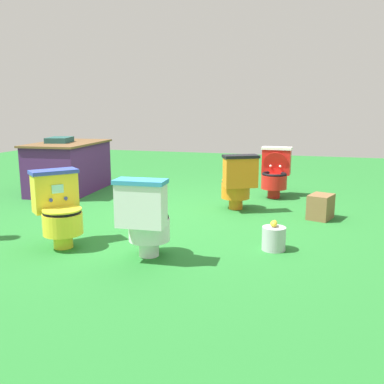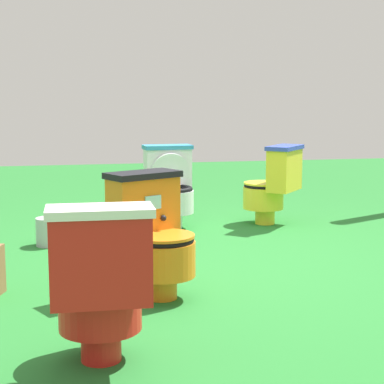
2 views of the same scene
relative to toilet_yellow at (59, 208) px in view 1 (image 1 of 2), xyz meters
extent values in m
plane|color=#26752D|center=(1.41, -0.63, -0.37)|extent=(14.00, 14.00, 0.00)
cylinder|color=yellow|center=(-0.05, -0.05, -0.30)|extent=(0.25, 0.25, 0.14)
cylinder|color=yellow|center=(-0.06, -0.07, -0.13)|extent=(0.52, 0.52, 0.20)
torus|color=black|center=(-0.06, -0.07, -0.02)|extent=(0.50, 0.50, 0.04)
cylinder|color=#3347B2|center=(-0.06, -0.07, -0.07)|extent=(0.34, 0.34, 0.01)
cube|color=yellow|center=(0.07, 0.08, 0.14)|extent=(0.44, 0.41, 0.37)
cube|color=#3347B2|center=(0.07, 0.08, 0.34)|extent=(0.47, 0.44, 0.04)
cube|color=#8CE0E5|center=(0.01, 0.01, 0.19)|extent=(0.09, 0.08, 0.08)
cylinder|color=yellow|center=(-0.06, -0.07, 0.00)|extent=(0.51, 0.51, 0.02)
sphere|color=#3347B2|center=(0.06, -0.04, 0.09)|extent=(0.04, 0.04, 0.04)
sphere|color=#3347B2|center=(-0.05, 0.05, 0.09)|extent=(0.04, 0.04, 0.04)
cylinder|color=red|center=(2.80, -1.74, -0.30)|extent=(0.19, 0.19, 0.14)
cylinder|color=red|center=(2.78, -1.74, -0.13)|extent=(0.38, 0.38, 0.20)
torus|color=black|center=(2.78, -1.74, -0.02)|extent=(0.36, 0.36, 0.04)
cylinder|color=white|center=(2.78, -1.74, -0.07)|extent=(0.25, 0.25, 0.01)
cube|color=red|center=(2.98, -1.75, 0.14)|extent=(0.20, 0.42, 0.37)
cube|color=white|center=(2.98, -1.75, 0.34)|extent=(0.23, 0.44, 0.04)
cube|color=#8CE0E5|center=(2.88, -1.74, 0.19)|extent=(0.01, 0.11, 0.08)
cylinder|color=red|center=(2.88, -1.74, 0.12)|extent=(0.10, 0.35, 0.35)
sphere|color=white|center=(2.87, -1.81, 0.09)|extent=(0.04, 0.04, 0.04)
sphere|color=white|center=(2.88, -1.67, 0.09)|extent=(0.04, 0.04, 0.04)
cylinder|color=white|center=(-0.03, -0.92, -0.30)|extent=(0.19, 0.19, 0.14)
cylinder|color=white|center=(-0.01, -0.92, -0.13)|extent=(0.39, 0.39, 0.20)
torus|color=black|center=(-0.01, -0.92, -0.02)|extent=(0.37, 0.37, 0.04)
cylinder|color=#338CBF|center=(-0.01, -0.92, -0.07)|extent=(0.25, 0.25, 0.01)
cube|color=white|center=(-0.21, -0.93, 0.14)|extent=(0.21, 0.42, 0.37)
cube|color=#338CBF|center=(-0.21, -0.93, 0.34)|extent=(0.24, 0.45, 0.04)
cube|color=#8CE0E5|center=(-0.11, -0.93, 0.19)|extent=(0.01, 0.11, 0.08)
cylinder|color=white|center=(-0.11, -0.93, 0.12)|extent=(0.11, 0.35, 0.35)
sphere|color=#338CBF|center=(-0.11, -0.86, 0.09)|extent=(0.04, 0.04, 0.04)
sphere|color=#338CBF|center=(-0.10, -1.00, 0.09)|extent=(0.04, 0.04, 0.04)
cylinder|color=orange|center=(1.97, -1.33, -0.30)|extent=(0.24, 0.24, 0.14)
cylinder|color=orange|center=(1.98, -1.33, -0.13)|extent=(0.50, 0.50, 0.20)
torus|color=black|center=(1.98, -1.33, -0.02)|extent=(0.48, 0.48, 0.04)
cylinder|color=black|center=(1.98, -1.33, -0.07)|extent=(0.32, 0.32, 0.01)
cube|color=orange|center=(1.80, -1.42, 0.14)|extent=(0.36, 0.45, 0.37)
cube|color=black|center=(1.80, -1.42, 0.34)|extent=(0.39, 0.48, 0.04)
cube|color=#8CE0E5|center=(1.89, -1.37, 0.19)|extent=(0.06, 0.10, 0.08)
cylinder|color=orange|center=(1.98, -1.33, 0.00)|extent=(0.48, 0.48, 0.02)
sphere|color=black|center=(1.87, -1.31, 0.09)|extent=(0.04, 0.04, 0.04)
sphere|color=black|center=(1.93, -1.43, 0.09)|extent=(0.04, 0.04, 0.04)
cube|color=#4C2360|center=(2.38, 1.38, 0.00)|extent=(1.46, 0.91, 0.74)
cube|color=brown|center=(2.38, 1.38, 0.39)|extent=(1.52, 0.97, 0.03)
cube|color=#23514C|center=(2.31, 1.48, 0.44)|extent=(0.51, 0.42, 0.08)
cube|color=brown|center=(1.75, -2.40, -0.22)|extent=(0.38, 0.33, 0.29)
cylinder|color=#B7B7BF|center=(0.45, -1.98, -0.26)|extent=(0.22, 0.22, 0.22)
ellipsoid|color=yellow|center=(0.49, -1.98, -0.12)|extent=(0.07, 0.05, 0.05)
ellipsoid|color=yellow|center=(0.46, -1.97, -0.12)|extent=(0.07, 0.05, 0.05)
ellipsoid|color=yellow|center=(0.45, -1.98, -0.12)|extent=(0.07, 0.05, 0.05)
camera|label=1|loc=(-3.46, -2.34, 0.96)|focal=40.35mm
camera|label=2|loc=(5.61, -1.91, 0.80)|focal=61.24mm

